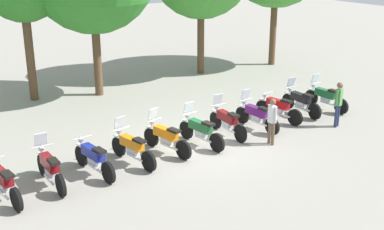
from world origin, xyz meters
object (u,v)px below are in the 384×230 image
(motorcycle_10, at_px, (325,97))
(motorcycle_0, at_px, (3,181))
(motorcycle_3, at_px, (132,147))
(motorcycle_4, at_px, (166,137))
(person_1, at_px, (272,118))
(motorcycle_7, at_px, (256,115))
(motorcycle_5, at_px, (200,130))
(motorcycle_8, at_px, (278,108))
(motorcycle_9, at_px, (301,101))
(motorcycle_2, at_px, (93,158))
(motorcycle_6, at_px, (227,121))
(person_0, at_px, (339,101))
(motorcycle_1, at_px, (50,168))

(motorcycle_10, bearing_deg, motorcycle_0, 90.79)
(motorcycle_3, xyz_separation_m, motorcycle_4, (1.29, 0.19, 0.00))
(person_1, bearing_deg, motorcycle_7, -112.21)
(motorcycle_0, relative_size, motorcycle_5, 1.00)
(motorcycle_0, height_order, motorcycle_8, motorcycle_0)
(motorcycle_9, distance_m, person_1, 3.65)
(motorcycle_4, bearing_deg, motorcycle_2, 83.38)
(motorcycle_4, distance_m, motorcycle_8, 5.18)
(motorcycle_9, xyz_separation_m, person_1, (-3.10, -1.87, 0.41))
(motorcycle_0, distance_m, motorcycle_7, 9.05)
(motorcycle_8, bearing_deg, motorcycle_6, 84.83)
(motorcycle_9, xyz_separation_m, motorcycle_10, (1.28, -0.09, 0.00))
(motorcycle_0, xyz_separation_m, motorcycle_9, (11.60, 1.12, 0.00))
(motorcycle_0, relative_size, motorcycle_6, 0.99)
(motorcycle_0, relative_size, person_0, 1.28)
(motorcycle_2, distance_m, motorcycle_5, 3.87)
(motorcycle_4, xyz_separation_m, person_0, (6.54, -1.22, 0.48))
(motorcycle_7, distance_m, person_0, 3.06)
(motorcycle_7, height_order, motorcycle_9, same)
(motorcycle_0, relative_size, motorcycle_10, 0.99)
(motorcycle_3, distance_m, motorcycle_7, 5.17)
(motorcycle_3, relative_size, motorcycle_8, 1.00)
(motorcycle_7, bearing_deg, motorcycle_2, 88.98)
(motorcycle_0, height_order, motorcycle_9, same)
(motorcycle_4, relative_size, motorcycle_9, 0.98)
(motorcycle_4, relative_size, person_0, 1.27)
(motorcycle_0, xyz_separation_m, person_1, (8.49, -0.75, 0.41))
(motorcycle_2, xyz_separation_m, motorcycle_9, (9.02, 0.90, 0.01))
(motorcycle_7, distance_m, motorcycle_8, 1.31)
(motorcycle_7, bearing_deg, motorcycle_6, 83.06)
(motorcycle_4, xyz_separation_m, motorcycle_9, (6.45, 0.61, 0.00))
(motorcycle_0, bearing_deg, motorcycle_8, -93.99)
(motorcycle_1, xyz_separation_m, motorcycle_2, (1.28, 0.03, -0.01))
(motorcycle_7, height_order, motorcycle_8, motorcycle_7)
(motorcycle_3, xyz_separation_m, person_1, (4.63, -1.07, 0.41))
(motorcycle_9, bearing_deg, person_0, -175.48)
(motorcycle_1, distance_m, person_0, 10.45)
(motorcycle_0, xyz_separation_m, motorcycle_1, (1.29, 0.19, 0.00))
(motorcycle_2, bearing_deg, motorcycle_10, -94.29)
(motorcycle_4, relative_size, person_1, 1.34)
(person_0, bearing_deg, motorcycle_0, 68.87)
(motorcycle_3, bearing_deg, motorcycle_8, -94.94)
(motorcycle_2, height_order, motorcycle_9, motorcycle_9)
(motorcycle_1, relative_size, motorcycle_2, 1.01)
(motorcycle_8, xyz_separation_m, person_1, (-1.81, -1.73, 0.43))
(motorcycle_6, bearing_deg, motorcycle_0, 96.83)
(person_1, bearing_deg, motorcycle_0, -7.59)
(motorcycle_4, bearing_deg, motorcycle_9, -97.68)
(motorcycle_5, bearing_deg, motorcycle_4, 79.29)
(motorcycle_4, relative_size, motorcycle_7, 0.98)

